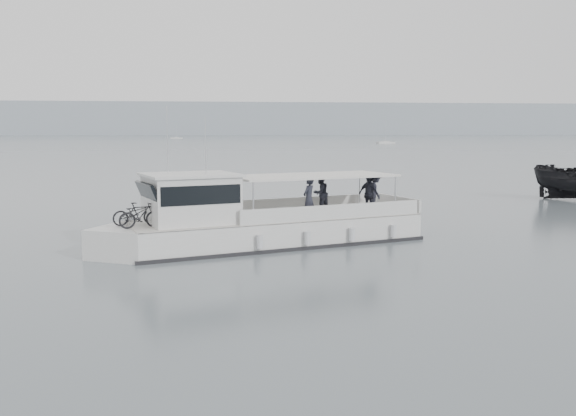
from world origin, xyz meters
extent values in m
plane|color=slate|center=(0.00, 0.00, 0.00)|extent=(1400.00, 1400.00, 0.00)
cube|color=#939EA8|center=(0.00, 560.00, 14.00)|extent=(1400.00, 90.00, 28.00)
cube|color=silver|center=(2.42, -3.37, 0.48)|extent=(13.34, 7.33, 1.40)
cube|color=silver|center=(-3.71, -5.40, 0.48)|extent=(3.32, 3.32, 1.40)
cube|color=beige|center=(2.42, -3.37, 1.18)|extent=(13.34, 7.33, 0.06)
cube|color=black|center=(2.42, -3.37, 0.05)|extent=(13.59, 7.52, 0.19)
cube|color=silver|center=(3.73, -1.19, 1.51)|extent=(8.21, 2.81, 0.65)
cube|color=silver|center=(4.78, -4.34, 1.51)|extent=(8.21, 2.81, 0.65)
cube|color=silver|center=(8.50, -1.36, 1.51)|extent=(1.18, 3.30, 0.65)
cube|color=silver|center=(-1.26, -4.59, 2.15)|extent=(4.18, 3.84, 1.94)
cube|color=black|center=(-2.85, -5.11, 2.31)|extent=(1.42, 2.74, 1.25)
cube|color=black|center=(-1.26, -4.59, 2.48)|extent=(3.99, 3.81, 0.75)
cube|color=silver|center=(-1.26, -4.59, 3.18)|extent=(4.46, 4.11, 0.11)
cube|color=silver|center=(4.05, -2.83, 2.96)|extent=(7.96, 5.37, 0.09)
cylinder|color=silver|center=(1.25, -5.34, 2.07)|extent=(0.08, 0.08, 1.78)
cylinder|color=silver|center=(0.31, -2.48, 2.07)|extent=(0.08, 0.08, 1.78)
cylinder|color=silver|center=(7.79, -3.18, 2.07)|extent=(0.08, 0.08, 1.78)
cylinder|color=silver|center=(6.85, -0.32, 2.07)|extent=(0.08, 0.08, 1.78)
cylinder|color=silver|center=(-2.18, -3.87, 4.57)|extent=(0.04, 0.04, 2.80)
cylinder|color=silver|center=(-0.62, -5.17, 4.36)|extent=(0.04, 0.04, 2.37)
cylinder|color=silver|center=(1.48, -5.68, 0.54)|extent=(0.33, 0.33, 0.54)
cylinder|color=silver|center=(3.52, -5.00, 0.54)|extent=(0.33, 0.33, 0.54)
cylinder|color=silver|center=(5.57, -4.33, 0.54)|extent=(0.33, 0.33, 0.54)
cylinder|color=silver|center=(7.61, -3.65, 0.54)|extent=(0.33, 0.33, 0.54)
imported|color=black|center=(-3.44, -4.86, 1.67)|extent=(1.95, 1.19, 0.97)
imported|color=black|center=(-3.17, -5.68, 1.70)|extent=(1.77, 0.99, 1.02)
imported|color=#262833|center=(3.74, -3.95, 2.09)|extent=(0.75, 0.79, 1.81)
imported|color=#262833|center=(4.63, -1.85, 2.09)|extent=(1.11, 1.08, 1.81)
imported|color=#262833|center=(6.71, -2.63, 2.09)|extent=(1.00, 1.11, 1.81)
imported|color=#262833|center=(7.39, -1.27, 2.09)|extent=(0.69, 1.18, 1.81)
cube|color=silver|center=(-15.72, 314.47, 0.30)|extent=(6.43, 2.35, 0.75)
cube|color=silver|center=(-15.72, 314.47, 0.62)|extent=(2.31, 1.89, 0.45)
cylinder|color=silver|center=(-15.72, 314.47, 4.08)|extent=(0.08, 0.08, 6.97)
cube|color=silver|center=(61.78, 187.48, 0.30)|extent=(7.16, 4.25, 0.75)
cube|color=silver|center=(61.78, 187.48, 0.62)|extent=(2.87, 2.57, 0.45)
cylinder|color=silver|center=(61.78, 187.48, 4.35)|extent=(0.08, 0.08, 7.50)
camera|label=1|loc=(-0.62, -30.93, 5.02)|focal=40.00mm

